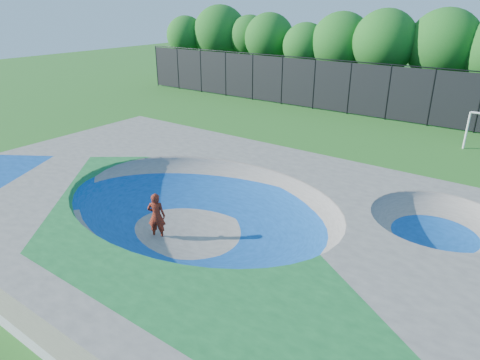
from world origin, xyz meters
name	(u,v)px	position (x,y,z in m)	size (l,w,h in m)	color
ground	(201,233)	(0.00, 0.00, 0.00)	(120.00, 120.00, 0.00)	#21621B
skate_deck	(200,216)	(0.00, 0.00, 0.75)	(22.00, 14.00, 1.50)	gray
skater	(157,216)	(-1.07, -1.17, 0.90)	(0.66, 0.43, 1.80)	red
skateboard	(158,237)	(-1.07, -1.17, 0.03)	(0.78, 0.22, 0.05)	black
fence	(388,91)	(0.00, 21.00, 2.10)	(48.09, 0.09, 4.04)	black
treeline	(406,45)	(-0.65, 26.09, 4.93)	(50.94, 7.52, 8.75)	#4B3825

